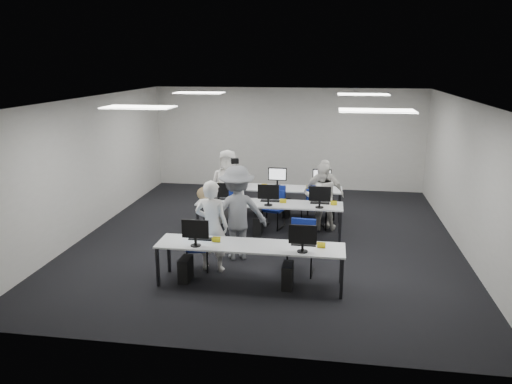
# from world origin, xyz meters

# --- Properties ---
(room) EXTENTS (9.00, 9.02, 3.00)m
(room) POSITION_xyz_m (0.00, 0.00, 1.50)
(room) COLOR black
(room) RESTS_ON ground
(ceiling_panels) EXTENTS (5.20, 4.60, 0.02)m
(ceiling_panels) POSITION_xyz_m (0.00, 0.00, 2.98)
(ceiling_panels) COLOR white
(ceiling_panels) RESTS_ON room
(desk_front) EXTENTS (3.20, 0.70, 0.73)m
(desk_front) POSITION_xyz_m (0.00, -2.40, 0.68)
(desk_front) COLOR silver
(desk_front) RESTS_ON ground
(desk_mid) EXTENTS (3.20, 0.70, 0.73)m
(desk_mid) POSITION_xyz_m (0.00, 0.20, 0.68)
(desk_mid) COLOR silver
(desk_mid) RESTS_ON ground
(desk_back) EXTENTS (3.20, 0.70, 0.73)m
(desk_back) POSITION_xyz_m (0.00, 1.60, 0.68)
(desk_back) COLOR silver
(desk_back) RESTS_ON ground
(equipment_front) EXTENTS (2.51, 0.41, 1.19)m
(equipment_front) POSITION_xyz_m (-0.19, -2.42, 0.36)
(equipment_front) COLOR #0B4A9A
(equipment_front) RESTS_ON desk_front
(equipment_mid) EXTENTS (2.91, 0.41, 1.19)m
(equipment_mid) POSITION_xyz_m (-0.19, 0.18, 0.36)
(equipment_mid) COLOR white
(equipment_mid) RESTS_ON desk_mid
(equipment_back) EXTENTS (2.91, 0.41, 1.19)m
(equipment_back) POSITION_xyz_m (0.19, 1.62, 0.36)
(equipment_back) COLOR white
(equipment_back) RESTS_ON desk_back
(chair_0) EXTENTS (0.48, 0.51, 0.82)m
(chair_0) POSITION_xyz_m (-1.07, -1.88, 0.26)
(chair_0) COLOR navy
(chair_0) RESTS_ON ground
(chair_1) EXTENTS (0.51, 0.55, 0.96)m
(chair_1) POSITION_xyz_m (0.84, -1.73, 0.30)
(chair_1) COLOR navy
(chair_1) RESTS_ON ground
(chair_2) EXTENTS (0.58, 0.61, 0.98)m
(chair_2) POSITION_xyz_m (-1.09, 0.81, 0.31)
(chair_2) COLOR navy
(chair_2) RESTS_ON ground
(chair_3) EXTENTS (0.53, 0.55, 0.86)m
(chair_3) POSITION_xyz_m (0.04, 0.71, 0.27)
(chair_3) COLOR navy
(chair_3) RESTS_ON ground
(chair_4) EXTENTS (0.47, 0.51, 0.94)m
(chair_4) POSITION_xyz_m (1.03, 0.88, 0.30)
(chair_4) COLOR navy
(chair_4) RESTS_ON ground
(chair_5) EXTENTS (0.58, 0.60, 0.92)m
(chair_5) POSITION_xyz_m (-1.03, 0.98, 0.29)
(chair_5) COLOR navy
(chair_5) RESTS_ON ground
(chair_6) EXTENTS (0.53, 0.57, 0.96)m
(chair_6) POSITION_xyz_m (0.04, 1.10, 0.30)
(chair_6) COLOR navy
(chair_6) RESTS_ON ground
(chair_7) EXTENTS (0.59, 0.61, 0.93)m
(chair_7) POSITION_xyz_m (0.93, 1.02, 0.29)
(chair_7) COLOR navy
(chair_7) RESTS_ON ground
(handbag) EXTENTS (0.41, 0.30, 0.30)m
(handbag) POSITION_xyz_m (-1.45, 0.21, 0.88)
(handbag) COLOR #9E8551
(handbag) RESTS_ON desk_mid
(student_0) EXTENTS (0.66, 0.47, 1.71)m
(student_0) POSITION_xyz_m (-0.79, -1.87, 0.85)
(student_0) COLOR white
(student_0) RESTS_ON ground
(student_1) EXTENTS (0.84, 0.71, 1.53)m
(student_1) POSITION_xyz_m (1.11, 0.80, 0.76)
(student_1) COLOR white
(student_1) RESTS_ON ground
(student_2) EXTENTS (0.87, 0.59, 1.74)m
(student_2) POSITION_xyz_m (-1.10, 0.99, 0.87)
(student_2) COLOR white
(student_2) RESTS_ON ground
(student_3) EXTENTS (0.98, 0.54, 1.58)m
(student_3) POSITION_xyz_m (1.16, 0.99, 0.79)
(student_3) COLOR white
(student_3) RESTS_ON ground
(photographer) EXTENTS (1.36, 1.07, 1.84)m
(photographer) POSITION_xyz_m (-0.45, -1.23, 0.92)
(photographer) COLOR slate
(photographer) RESTS_ON ground
(dslr_camera) EXTENTS (0.20, 0.22, 0.10)m
(dslr_camera) POSITION_xyz_m (-0.51, -1.06, 1.90)
(dslr_camera) COLOR black
(dslr_camera) RESTS_ON photographer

